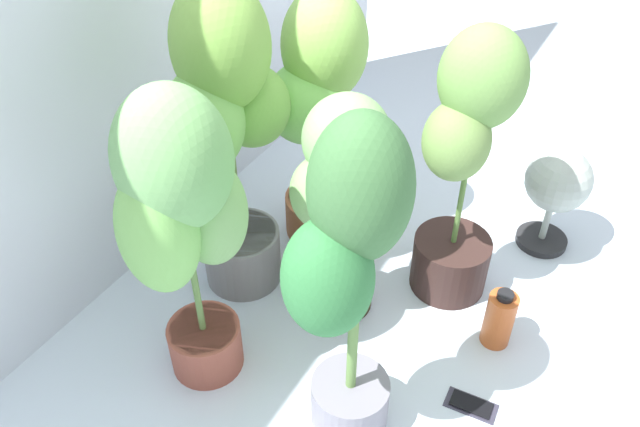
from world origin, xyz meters
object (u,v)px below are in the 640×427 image
object	(u,v)px
potted_plant_front_right	(464,165)
cell_phone	(471,405)
potted_plant_back_center	(228,122)
nutrient_bottle	(499,319)
floor_fan	(557,185)
potted_plant_front_left	(347,271)
potted_plant_back_right	(319,106)
potted_plant_back_left	(183,215)
potted_plant_center	(340,193)

from	to	relation	value
potted_plant_front_right	cell_phone	bearing A→B (deg)	-148.60
potted_plant_back_center	nutrient_bottle	bearing A→B (deg)	-79.11
potted_plant_back_center	floor_fan	bearing A→B (deg)	-50.77
potted_plant_front_left	potted_plant_back_right	distance (m)	0.81
potted_plant_back_left	potted_plant_front_left	world-z (taller)	potted_plant_front_left
potted_plant_back_center	potted_plant_front_right	distance (m)	0.69
floor_fan	cell_phone	bearing A→B (deg)	-19.85
floor_fan	nutrient_bottle	xyz separation A→B (m)	(-0.52, 0.00, -0.16)
potted_plant_back_center	nutrient_bottle	world-z (taller)	potted_plant_back_center
potted_plant_back_center	nutrient_bottle	xyz separation A→B (m)	(0.16, -0.83, -0.52)
potted_plant_front_left	potted_plant_center	distance (m)	0.45
potted_plant_back_left	floor_fan	xyz separation A→B (m)	(1.03, -0.71, -0.31)
potted_plant_back_right	cell_phone	xyz separation A→B (m)	(-0.43, -0.75, -0.52)
potted_plant_back_center	floor_fan	size ratio (longest dim) A/B	2.62
potted_plant_back_right	potted_plant_front_right	distance (m)	0.50
potted_plant_back_left	floor_fan	distance (m)	1.29
floor_fan	potted_plant_front_right	bearing A→B (deg)	-51.98
potted_plant_back_left	nutrient_bottle	bearing A→B (deg)	-54.45
potted_plant_front_right	potted_plant_center	size ratio (longest dim) A/B	1.20
potted_plant_back_center	potted_plant_front_left	distance (m)	0.66
potted_plant_center	floor_fan	distance (m)	0.83
potted_plant_back_center	potted_plant_front_left	size ratio (longest dim) A/B	1.06
potted_plant_back_right	nutrient_bottle	size ratio (longest dim) A/B	4.36
potted_plant_back_left	cell_phone	world-z (taller)	potted_plant_back_left
nutrient_bottle	potted_plant_center	bearing A→B (deg)	103.99
potted_plant_back_left	nutrient_bottle	xyz separation A→B (m)	(0.51, -0.71, -0.48)
potted_plant_front_right	cell_phone	size ratio (longest dim) A/B	6.19
potted_plant_back_left	cell_phone	bearing A→B (deg)	-71.29
floor_fan	nutrient_bottle	size ratio (longest dim) A/B	1.88
potted_plant_back_left	potted_plant_front_right	world-z (taller)	potted_plant_back_left
potted_plant_back_left	cell_phone	xyz separation A→B (m)	(0.25, -0.73, -0.57)
cell_phone	floor_fan	world-z (taller)	floor_fan
potted_plant_center	cell_phone	size ratio (longest dim) A/B	5.14
potted_plant_back_center	nutrient_bottle	size ratio (longest dim) A/B	4.93
potted_plant_back_center	potted_plant_front_left	xyz separation A→B (m)	(-0.34, -0.56, -0.02)
potted_plant_back_left	potted_plant_front_left	bearing A→B (deg)	-88.16
potted_plant_back_right	potted_plant_front_right	bearing A→B (deg)	-93.43
cell_phone	nutrient_bottle	distance (m)	0.28
potted_plant_center	floor_fan	xyz separation A→B (m)	(0.64, -0.49, -0.20)
potted_plant_back_center	potted_plant_back_left	size ratio (longest dim) A/B	1.11
potted_plant_front_left	potted_plant_front_right	bearing A→B (deg)	-3.83
potted_plant_center	potted_plant_back_left	bearing A→B (deg)	149.91
potted_plant_back_center	potted_plant_center	world-z (taller)	potted_plant_back_center
potted_plant_back_left	potted_plant_back_right	xyz separation A→B (m)	(0.68, 0.01, -0.05)
potted_plant_front_left	potted_plant_back_left	bearing A→B (deg)	91.84
potted_plant_back_left	floor_fan	size ratio (longest dim) A/B	2.36
floor_fan	potted_plant_back_left	bearing A→B (deg)	-56.02
potted_plant_front_left	cell_phone	bearing A→B (deg)	-50.83
potted_plant_back_center	potted_plant_center	size ratio (longest dim) A/B	1.35
potted_plant_back_center	cell_phone	bearing A→B (deg)	-96.77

